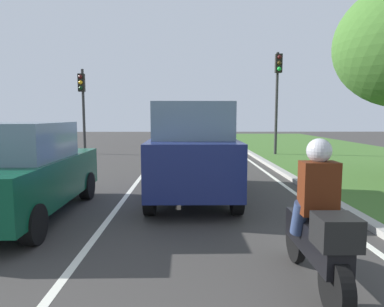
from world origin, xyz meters
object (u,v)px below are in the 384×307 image
at_px(car_suv_ahead, 192,150).
at_px(car_sedan_left_lane, 22,171).
at_px(rider_person, 318,187).
at_px(traffic_light_overhead_left, 82,97).
at_px(traffic_light_near_right, 278,85).
at_px(motorcycle, 317,241).

distance_m(car_suv_ahead, car_sedan_left_lane, 3.72).
distance_m(rider_person, traffic_light_overhead_left, 15.77).
height_order(car_sedan_left_lane, traffic_light_near_right, traffic_light_near_right).
bearing_deg(car_sedan_left_lane, motorcycle, -31.78).
xyz_separation_m(car_suv_ahead, traffic_light_overhead_left, (-5.52, 9.62, 1.79)).
bearing_deg(traffic_light_overhead_left, car_suv_ahead, -60.17).
xyz_separation_m(rider_person, traffic_light_near_right, (2.99, 13.31, 2.32)).
bearing_deg(traffic_light_overhead_left, motorcycle, -64.08).
relative_size(motorcycle, rider_person, 1.63).
relative_size(car_suv_ahead, car_sedan_left_lane, 1.04).
height_order(motorcycle, rider_person, rider_person).
bearing_deg(car_sedan_left_lane, traffic_light_overhead_left, 100.64).
bearing_deg(car_suv_ahead, traffic_light_near_right, 64.02).
xyz_separation_m(car_sedan_left_lane, traffic_light_near_right, (7.66, 10.50, 2.59)).
height_order(car_sedan_left_lane, traffic_light_overhead_left, traffic_light_overhead_left).
relative_size(traffic_light_near_right, traffic_light_overhead_left, 1.17).
height_order(car_suv_ahead, motorcycle, car_suv_ahead).
distance_m(car_suv_ahead, rider_person, 4.66).
xyz_separation_m(car_suv_ahead, motorcycle, (1.35, -4.51, -0.60)).
bearing_deg(car_suv_ahead, motorcycle, -73.19).
distance_m(traffic_light_near_right, traffic_light_overhead_left, 9.90).
height_order(rider_person, traffic_light_overhead_left, traffic_light_overhead_left).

